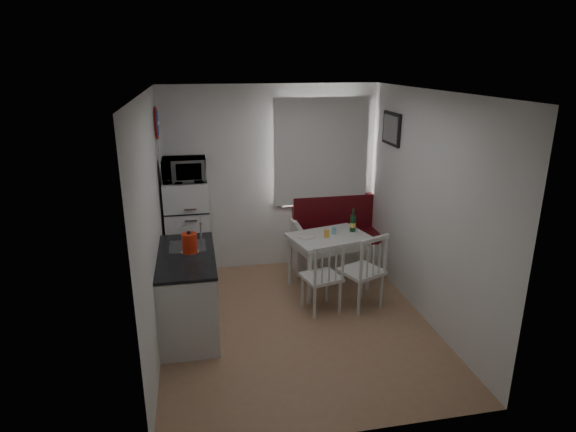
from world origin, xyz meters
name	(u,v)px	position (x,y,z in m)	size (l,w,h in m)	color
floor	(297,324)	(0.00, 0.00, 0.00)	(3.00, 3.50, 0.02)	#A67858
ceiling	(298,92)	(0.00, 0.00, 2.60)	(3.00, 3.50, 0.02)	white
wall_back	(271,179)	(0.00, 1.75, 1.30)	(3.00, 0.02, 2.60)	white
wall_front	(348,290)	(0.00, -1.75, 1.30)	(3.00, 0.02, 2.60)	white
wall_left	(153,226)	(-1.50, 0.00, 1.30)	(0.02, 3.50, 2.60)	white
wall_right	(427,209)	(1.50, 0.00, 1.30)	(0.02, 3.50, 2.60)	white
window	(320,155)	(0.70, 1.72, 1.62)	(1.22, 0.06, 1.47)	silver
curtain	(322,152)	(0.70, 1.65, 1.68)	(1.35, 0.02, 1.50)	white
kitchen_counter	(188,291)	(-1.20, 0.16, 0.46)	(0.62, 1.32, 1.16)	silver
wall_sign	(157,123)	(-1.47, 1.45, 2.15)	(0.40, 0.40, 0.03)	#194797
picture_frame	(391,129)	(1.48, 1.10, 2.05)	(0.04, 0.52, 0.42)	black
bench	(341,243)	(0.98, 1.51, 0.34)	(1.43, 0.55, 1.02)	silver
dining_table	(329,242)	(0.61, 0.84, 0.65)	(1.11, 0.90, 0.73)	silver
chair_left	(324,271)	(0.36, 0.18, 0.55)	(0.50, 0.49, 0.48)	silver
chair_right	(365,265)	(0.86, 0.17, 0.59)	(0.58, 0.58, 0.52)	silver
fridge	(189,232)	(-1.18, 1.40, 0.71)	(0.57, 0.57, 1.42)	white
microwave	(184,170)	(-1.18, 1.35, 1.57)	(0.54, 0.37, 0.30)	white
kettle	(190,243)	(-1.15, 0.14, 1.03)	(0.19, 0.19, 0.26)	red
wine_bottle	(353,220)	(0.96, 0.94, 0.89)	(0.08, 0.08, 0.32)	#133B20
drinking_glass_orange	(327,234)	(0.56, 0.79, 0.78)	(0.06, 0.06, 0.10)	yellow
drinking_glass_blue	(334,231)	(0.69, 0.89, 0.78)	(0.06, 0.06, 0.09)	#7FC0D8
plate	(306,236)	(0.31, 0.86, 0.74)	(0.23, 0.23, 0.02)	white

